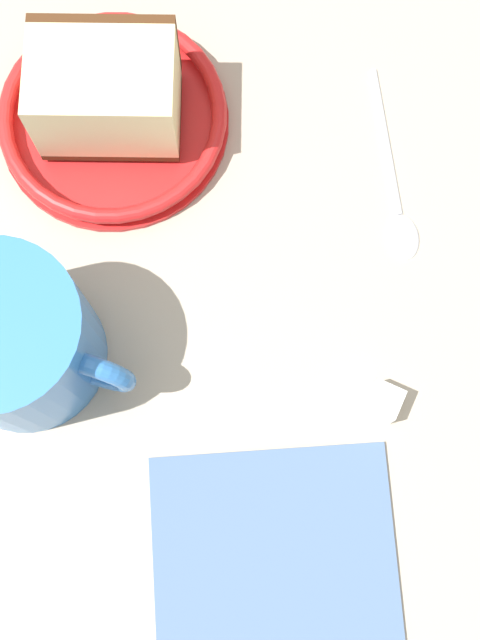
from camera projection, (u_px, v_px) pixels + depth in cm
name	position (u px, v px, depth cm)	size (l,w,h in cm)	color
ground_plane	(269.00, 242.00, 54.11)	(158.54, 158.54, 2.94)	tan
small_plate	(113.00, 118.00, 53.54)	(14.77, 14.77, 1.77)	red
cake_slice	(106.00, 91.00, 50.68)	(9.76, 10.65, 6.12)	#472814
tea_mug	(16.00, 346.00, 46.57)	(10.23, 10.18, 8.61)	#3372BF
teaspoon	(398.00, 201.00, 52.81)	(12.74, 5.78, 0.80)	silver
folded_napkin	(275.00, 563.00, 47.84)	(12.84, 13.90, 0.60)	slate
sugar_cube	(384.00, 401.00, 49.34)	(1.86, 1.86, 1.86)	white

